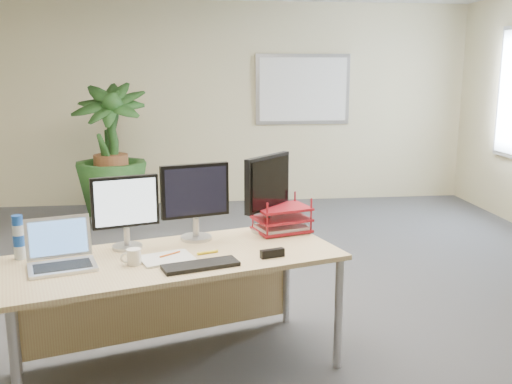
{
  "coord_description": "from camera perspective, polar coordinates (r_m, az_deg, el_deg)",
  "views": [
    {
      "loc": [
        -0.37,
        -3.81,
        1.82
      ],
      "look_at": [
        0.13,
        0.35,
        0.91
      ],
      "focal_mm": 40.0,
      "sensor_mm": 36.0,
      "label": 1
    }
  ],
  "objects": [
    {
      "name": "monitor_dark",
      "position": [
        3.8,
        1.18,
        0.37
      ],
      "size": [
        0.34,
        0.38,
        0.52
      ],
      "color": "#ACACB1",
      "rests_on": "desk"
    },
    {
      "name": "laptop",
      "position": [
        3.39,
        -18.94,
        -5.95
      ],
      "size": [
        0.43,
        0.4,
        0.26
      ],
      "color": "silver",
      "rests_on": "desk"
    },
    {
      "name": "letter_tray",
      "position": [
        3.86,
        2.57,
        -2.89
      ],
      "size": [
        0.42,
        0.36,
        0.17
      ],
      "color": "maroon",
      "rests_on": "desk"
    },
    {
      "name": "water_bottle",
      "position": [
        3.57,
        -22.64,
        -4.29
      ],
      "size": [
        0.07,
        0.07,
        0.26
      ],
      "color": "silver",
      "rests_on": "desk"
    },
    {
      "name": "keyboard",
      "position": [
        3.21,
        -5.55,
        -7.3
      ],
      "size": [
        0.45,
        0.26,
        0.02
      ],
      "primitive_type": "cube",
      "rotation": [
        0.0,
        0.0,
        0.29
      ],
      "color": "black",
      "rests_on": "desk"
    },
    {
      "name": "stapler",
      "position": [
        3.35,
        1.64,
        -6.14
      ],
      "size": [
        0.15,
        0.08,
        0.05
      ],
      "primitive_type": "cube",
      "rotation": [
        0.0,
        0.0,
        0.29
      ],
      "color": "black",
      "rests_on": "desk"
    },
    {
      "name": "monitor_right",
      "position": [
        3.65,
        -6.09,
        -0.46
      ],
      "size": [
        0.44,
        0.2,
        0.49
      ],
      "color": "#ACACB1",
      "rests_on": "desk"
    },
    {
      "name": "orange_pen",
      "position": [
        3.39,
        -8.59,
        -6.17
      ],
      "size": [
        0.12,
        0.1,
        0.01
      ],
      "primitive_type": "cylinder",
      "rotation": [
        0.0,
        1.57,
        0.68
      ],
      "color": "orange",
      "rests_on": "spiral_notebook"
    },
    {
      "name": "desk",
      "position": [
        3.57,
        -8.4,
        -8.2
      ],
      "size": [
        2.08,
        1.33,
        0.74
      ],
      "color": "tan",
      "rests_on": "floor"
    },
    {
      "name": "floor",
      "position": [
        4.24,
        -1.17,
        -13.21
      ],
      "size": [
        8.0,
        8.0,
        0.0
      ],
      "primitive_type": "plane",
      "color": "#414145",
      "rests_on": "ground"
    },
    {
      "name": "back_wall",
      "position": [
        7.83,
        -4.09,
        8.72
      ],
      "size": [
        7.0,
        0.04,
        2.7
      ],
      "primitive_type": "cube",
      "color": "beige",
      "rests_on": "floor"
    },
    {
      "name": "yellow_highlighter",
      "position": [
        3.43,
        -4.87,
        -6.04
      ],
      "size": [
        0.13,
        0.06,
        0.02
      ],
      "primitive_type": "cylinder",
      "rotation": [
        0.0,
        1.57,
        0.33
      ],
      "color": "yellow",
      "rests_on": "desk"
    },
    {
      "name": "whiteboard",
      "position": [
        7.94,
        4.72,
        10.2
      ],
      "size": [
        1.3,
        0.04,
        0.95
      ],
      "color": "#B0AFB4",
      "rests_on": "back_wall"
    },
    {
      "name": "spiral_notebook",
      "position": [
        3.36,
        -8.93,
        -6.58
      ],
      "size": [
        0.35,
        0.31,
        0.01
      ],
      "primitive_type": "cube",
      "rotation": [
        0.0,
        0.0,
        0.35
      ],
      "color": "white",
      "rests_on": "desk"
    },
    {
      "name": "monitor_left",
      "position": [
        3.54,
        -12.92,
        -1.5
      ],
      "size": [
        0.4,
        0.18,
        0.45
      ],
      "color": "#ACACB1",
      "rests_on": "desk"
    },
    {
      "name": "coffee_mug",
      "position": [
        3.3,
        -12.18,
        -6.35
      ],
      "size": [
        0.12,
        0.08,
        0.09
      ],
      "color": "white",
      "rests_on": "desk"
    },
    {
      "name": "floor_plant",
      "position": [
        6.86,
        -14.29,
        2.84
      ],
      "size": [
        0.94,
        0.94,
        1.5
      ],
      "primitive_type": "imported",
      "rotation": [
        0.0,
        0.0,
        -0.12
      ],
      "color": "#173B15",
      "rests_on": "floor"
    }
  ]
}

